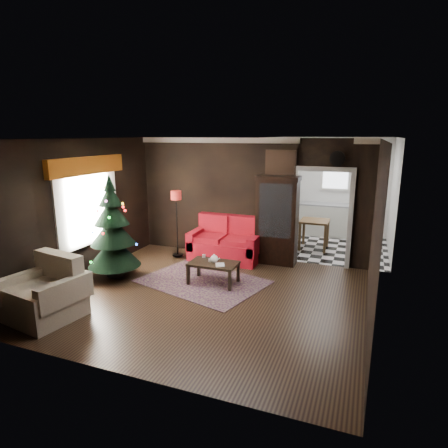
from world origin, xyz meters
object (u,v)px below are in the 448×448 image
at_px(christmas_tree, 112,228).
at_px(wall_clock, 337,159).
at_px(armchair, 44,291).
at_px(coffee_table, 213,273).
at_px(curio_cabinet, 277,222).
at_px(floor_lamp, 177,224).
at_px(teapot, 214,259).
at_px(kitchen_table, 314,234).
at_px(loveseat, 226,239).

height_order(christmas_tree, wall_clock, wall_clock).
xyz_separation_m(armchair, coffee_table, (1.95, 2.29, -0.24)).
relative_size(curio_cabinet, floor_lamp, 1.22).
xyz_separation_m(teapot, wall_clock, (2.04, 1.86, 1.86)).
xyz_separation_m(armchair, kitchen_table, (3.46, 5.40, -0.09)).
height_order(floor_lamp, teapot, floor_lamp).
bearing_deg(teapot, christmas_tree, -168.65).
distance_m(coffee_table, teapot, 0.29).
bearing_deg(wall_clock, loveseat, -170.34).
xyz_separation_m(christmas_tree, wall_clock, (4.07, 2.27, 1.33)).
relative_size(christmas_tree, armchair, 1.94).
relative_size(curio_cabinet, teapot, 10.88).
height_order(floor_lamp, kitchen_table, floor_lamp).
distance_m(christmas_tree, coffee_table, 2.22).
distance_m(christmas_tree, teapot, 2.14).
xyz_separation_m(loveseat, kitchen_table, (1.80, 1.65, -0.12)).
distance_m(loveseat, floor_lamp, 1.20).
bearing_deg(christmas_tree, wall_clock, 29.15).
height_order(christmas_tree, coffee_table, christmas_tree).
bearing_deg(coffee_table, floor_lamp, 139.86).
relative_size(floor_lamp, coffee_table, 1.65).
relative_size(floor_lamp, teapot, 8.90).
bearing_deg(coffee_table, curio_cabinet, 62.95).
bearing_deg(floor_lamp, coffee_table, -40.14).
relative_size(loveseat, floor_lamp, 1.09).
bearing_deg(floor_lamp, teapot, -39.96).
bearing_deg(armchair, teapot, 58.68).
xyz_separation_m(floor_lamp, armchair, (-0.53, -3.49, -0.37)).
bearing_deg(floor_lamp, curio_cabinet, 11.78).
height_order(curio_cabinet, teapot, curio_cabinet).
distance_m(loveseat, armchair, 4.10).
xyz_separation_m(loveseat, teapot, (0.31, -1.46, 0.02)).
height_order(loveseat, wall_clock, wall_clock).
xyz_separation_m(teapot, kitchen_table, (1.49, 3.11, -0.14)).
height_order(christmas_tree, armchair, christmas_tree).
height_order(curio_cabinet, armchair, curio_cabinet).
distance_m(loveseat, kitchen_table, 2.45).
bearing_deg(curio_cabinet, kitchen_table, 65.56).
relative_size(floor_lamp, wall_clock, 4.86).
xyz_separation_m(floor_lamp, kitchen_table, (2.93, 1.90, -0.46)).
height_order(loveseat, floor_lamp, floor_lamp).
distance_m(loveseat, teapot, 1.49).
xyz_separation_m(christmas_tree, teapot, (2.03, 0.41, -0.53)).
bearing_deg(floor_lamp, christmas_tree, -110.13).
relative_size(christmas_tree, teapot, 11.53).
xyz_separation_m(coffee_table, kitchen_table, (1.51, 3.10, 0.15)).
relative_size(christmas_tree, coffee_table, 2.14).
xyz_separation_m(curio_cabinet, christmas_tree, (-2.87, -2.09, 0.10)).
bearing_deg(armchair, loveseat, 75.57).
height_order(coffee_table, teapot, teapot).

